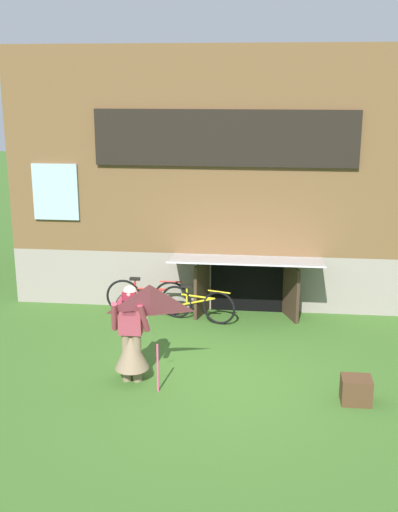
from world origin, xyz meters
TOP-DOWN VIEW (x-y plane):
  - ground_plane at (0.00, 0.00)m, footprint 60.00×60.00m
  - log_house at (-0.00, 5.24)m, footprint 8.52×5.60m
  - person at (-1.16, -0.24)m, footprint 0.60×0.52m
  - kite at (-0.76, -0.76)m, footprint 1.03×0.94m
  - bicycle_yellow at (-0.45, 2.34)m, footprint 1.47×0.47m
  - bicycle_red at (-1.46, 2.58)m, footprint 1.62×0.08m
  - wooden_crate at (2.14, -0.56)m, footprint 0.42×0.36m

SIDE VIEW (x-z plane):
  - ground_plane at x=0.00m, z-range 0.00..0.00m
  - wooden_crate at x=2.14m, z-range 0.00..0.38m
  - bicycle_yellow at x=-0.45m, z-range -0.01..0.69m
  - bicycle_red at x=-1.46m, z-range -0.01..0.73m
  - person at x=-1.16m, z-range -0.12..1.40m
  - kite at x=-0.76m, z-range 0.47..2.12m
  - log_house at x=0.00m, z-range 0.00..5.06m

